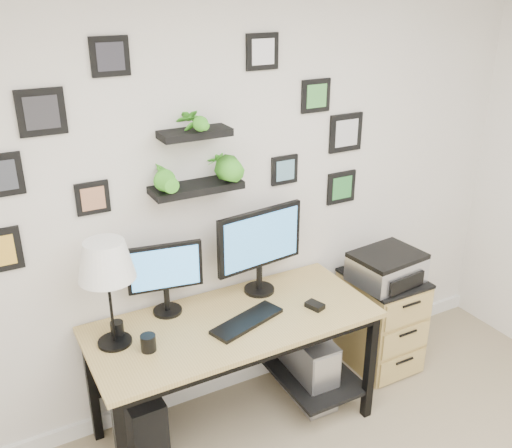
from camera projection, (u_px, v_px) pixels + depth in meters
room at (242, 374)px, 3.82m from camera, size 4.00×4.00×4.00m
desk at (237, 333)px, 3.25m from camera, size 1.60×0.70×0.75m
monitor_left at (165, 274)px, 3.12m from camera, size 0.41×0.19×0.42m
monitor_right at (260, 244)px, 3.32m from camera, size 0.57×0.20×0.53m
keyboard at (247, 321)px, 3.12m from camera, size 0.46×0.27×0.02m
mouse at (315, 305)px, 3.26m from camera, size 0.10×0.12×0.03m
table_lamp at (106, 263)px, 2.77m from camera, size 0.28×0.28×0.58m
mug at (148, 343)px, 2.88m from camera, size 0.08×0.08×0.09m
pen_cup at (117, 329)px, 2.99m from camera, size 0.07×0.07×0.09m
pc_tower_black at (140, 420)px, 3.19m from camera, size 0.20×0.43×0.43m
pc_tower_grey at (307, 366)px, 3.61m from camera, size 0.22×0.47×0.46m
file_cabinet at (381, 320)px, 3.90m from camera, size 0.43×0.53×0.67m
printer at (387, 267)px, 3.68m from camera, size 0.46×0.39×0.20m
wall_decor at (197, 151)px, 3.02m from camera, size 2.29×0.18×1.09m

